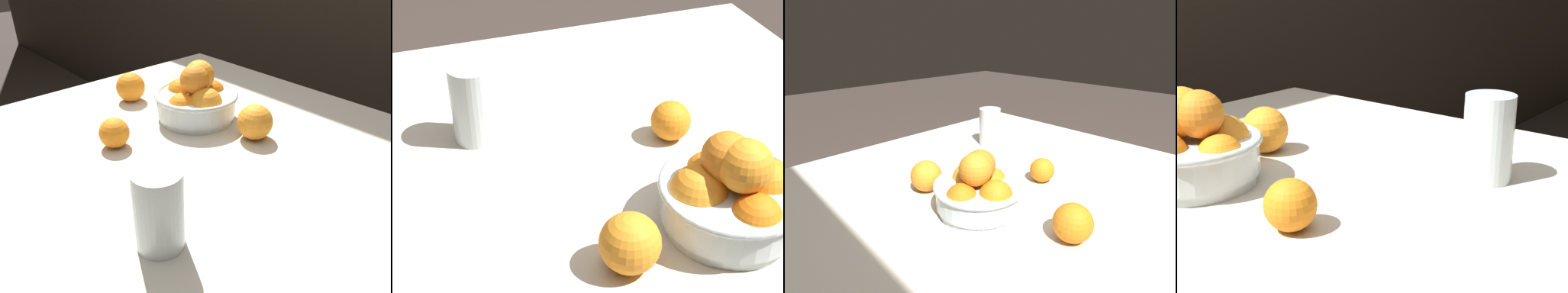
# 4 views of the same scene
# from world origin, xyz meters

# --- Properties ---
(dining_table) EXTENTS (1.01, 1.12, 0.74)m
(dining_table) POSITION_xyz_m (0.00, 0.00, 0.66)
(dining_table) COLOR beige
(dining_table) RESTS_ON ground_plane
(fruit_bowl) EXTENTS (0.21, 0.21, 0.15)m
(fruit_bowl) POSITION_xyz_m (-0.08, 0.16, 0.80)
(fruit_bowl) COLOR silver
(fruit_bowl) RESTS_ON dining_table
(juice_glass) EXTENTS (0.08, 0.08, 0.14)m
(juice_glass) POSITION_xyz_m (0.21, -0.18, 0.80)
(juice_glass) COLOR #F4A314
(juice_glass) RESTS_ON dining_table
(orange_loose_near_bowl) EXTENTS (0.08, 0.08, 0.08)m
(orange_loose_near_bowl) POSITION_xyz_m (0.08, 0.19, 0.78)
(orange_loose_near_bowl) COLOR orange
(orange_loose_near_bowl) RESTS_ON dining_table
(orange_loose_front) EXTENTS (0.07, 0.07, 0.07)m
(orange_loose_front) POSITION_xyz_m (-0.10, -0.07, 0.78)
(orange_loose_front) COLOR orange
(orange_loose_front) RESTS_ON dining_table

